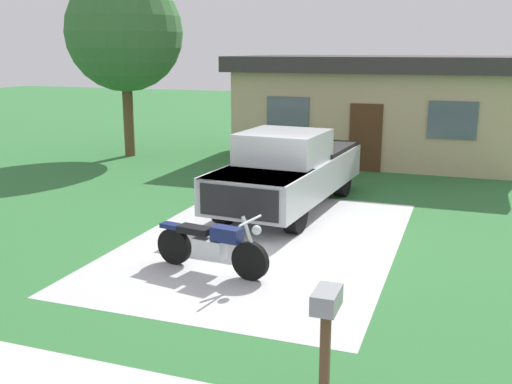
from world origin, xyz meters
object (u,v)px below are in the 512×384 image
motorcycle (212,245)px  mailbox (326,315)px  shade_tree (124,33)px  neighbor_house (379,107)px  pickup_truck (290,169)px

motorcycle → mailbox: (2.70, -3.05, 0.51)m
mailbox → shade_tree: shade_tree is taller
mailbox → neighbor_house: 15.25m
mailbox → shade_tree: 16.44m
motorcycle → neighbor_house: (0.99, 12.08, 1.32)m
mailbox → neighbor_house: neighbor_house is taller
mailbox → shade_tree: size_ratio=0.20×
shade_tree → neighbor_house: (8.39, 2.58, -2.48)m
motorcycle → shade_tree: bearing=127.9°
pickup_truck → mailbox: size_ratio=4.56×
pickup_truck → shade_tree: bearing=146.3°
pickup_truck → shade_tree: size_ratio=0.91×
motorcycle → pickup_truck: bearing=89.5°
pickup_truck → neighbor_house: neighbor_house is taller
pickup_truck → mailbox: bearing=-70.7°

